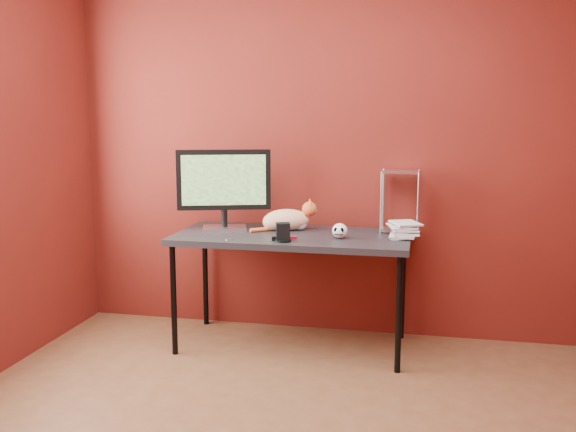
% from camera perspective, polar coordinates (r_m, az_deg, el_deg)
% --- Properties ---
extents(room, '(3.52, 3.52, 2.61)m').
position_cam_1_polar(room, '(2.68, -2.41, 7.47)').
color(room, brown).
rests_on(room, ground).
extents(desk, '(1.50, 0.70, 0.75)m').
position_cam_1_polar(desk, '(4.13, 0.37, -2.31)').
color(desk, black).
rests_on(desk, ground).
extents(monitor, '(0.60, 0.28, 0.53)m').
position_cam_1_polar(monitor, '(4.24, -5.72, 2.71)').
color(monitor, '#ADAEB2').
rests_on(monitor, desk).
extents(cat, '(0.42, 0.26, 0.21)m').
position_cam_1_polar(cat, '(4.25, -0.08, -0.30)').
color(cat, orange).
rests_on(cat, desk).
extents(skull_mug, '(0.10, 0.10, 0.09)m').
position_cam_1_polar(skull_mug, '(3.99, 4.63, -1.31)').
color(skull_mug, white).
rests_on(skull_mug, desk).
extents(speaker, '(0.10, 0.10, 0.11)m').
position_cam_1_polar(speaker, '(3.88, -0.45, -1.52)').
color(speaker, black).
rests_on(speaker, desk).
extents(book_stack, '(0.23, 0.26, 1.06)m').
position_cam_1_polar(book_stack, '(4.02, 9.39, 5.59)').
color(book_stack, beige).
rests_on(book_stack, desk).
extents(wire_rack, '(0.25, 0.20, 0.40)m').
position_cam_1_polar(wire_rack, '(4.25, 9.93, 1.32)').
color(wire_rack, '#ADAEB2').
rests_on(wire_rack, desk).
extents(pocket_knife, '(0.09, 0.05, 0.02)m').
position_cam_1_polar(pocket_knife, '(3.96, 0.14, -1.94)').
color(pocket_knife, '#AF0D24').
rests_on(pocket_knife, desk).
extents(black_gadget, '(0.06, 0.05, 0.03)m').
position_cam_1_polar(black_gadget, '(3.91, -1.06, -2.01)').
color(black_gadget, black).
rests_on(black_gadget, desk).
extents(washer, '(0.04, 0.04, 0.00)m').
position_cam_1_polar(washer, '(3.96, -5.31, -2.08)').
color(washer, '#ADAEB2').
rests_on(washer, desk).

